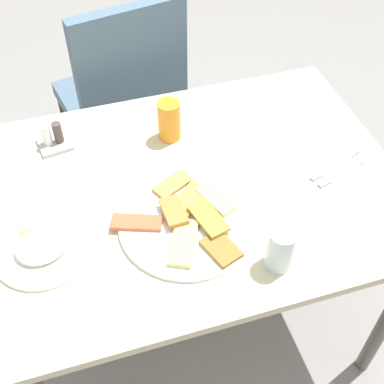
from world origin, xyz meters
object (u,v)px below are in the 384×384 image
dining_table (195,203)px  paper_napkin (338,169)px  spoon (335,164)px  fork (342,173)px  pide_platter (188,221)px  drinking_glass (280,249)px  soda_can (169,120)px  salad_plate_greens (42,246)px  dining_chair (125,93)px  condiment_caddy (54,139)px

dining_table → paper_napkin: bearing=-9.1°
dining_table → spoon: 0.41m
fork → spoon: size_ratio=0.89×
pide_platter → fork: 0.46m
drinking_glass → spoon: size_ratio=0.60×
dining_table → pide_platter: 0.16m
soda_can → spoon: size_ratio=0.64×
salad_plate_greens → spoon: bearing=3.9°
drinking_glass → fork: bearing=37.7°
dining_table → drinking_glass: bearing=-70.1°
dining_table → drinking_glass: 0.35m
dining_chair → spoon: bearing=-58.0°
dining_chair → condiment_caddy: (-0.28, -0.42, 0.20)m
paper_napkin → fork: bearing=-90.0°
paper_napkin → spoon: size_ratio=0.59×
drinking_glass → fork: size_ratio=0.68×
dining_chair → condiment_caddy: bearing=-123.3°
dining_chair → salad_plate_greens: 0.88m
drinking_glass → condiment_caddy: (-0.45, 0.57, -0.03)m
salad_plate_greens → paper_napkin: salad_plate_greens is taller
salad_plate_greens → spoon: size_ratio=1.25×
salad_plate_greens → paper_napkin: 0.81m
dining_chair → condiment_caddy: dining_chair is taller
soda_can → paper_napkin: (0.41, -0.27, -0.06)m
spoon → condiment_caddy: bearing=136.5°
drinking_glass → fork: drinking_glass is taller
dining_table → fork: fork is taller
paper_napkin → drinking_glass: bearing=-140.1°
pide_platter → fork: (0.45, 0.05, -0.00)m
paper_napkin → condiment_caddy: size_ratio=1.10×
dining_table → salad_plate_greens: bearing=-166.4°
paper_napkin → spoon: (0.00, 0.02, 0.00)m
soda_can → dining_chair: bearing=95.9°
drinking_glass → condiment_caddy: size_ratio=1.13×
fork → spoon: 0.04m
dining_chair → drinking_glass: 1.03m
dining_chair → condiment_caddy: size_ratio=9.04×
pide_platter → drinking_glass: (0.17, -0.18, 0.05)m
pide_platter → paper_napkin: size_ratio=3.20×
drinking_glass → paper_napkin: 0.38m
dining_table → condiment_caddy: (-0.34, 0.27, 0.10)m
pide_platter → drinking_glass: 0.25m
dining_table → salad_plate_greens: salad_plate_greens is taller
drinking_glass → spoon: bearing=41.9°
salad_plate_greens → drinking_glass: (0.52, -0.20, 0.04)m
dining_chair → pide_platter: bearing=-89.7°
dining_table → salad_plate_greens: (-0.41, -0.10, 0.09)m
pide_platter → spoon: 0.46m
dining_chair → pide_platter: size_ratio=2.58×
dining_table → paper_napkin: 0.41m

